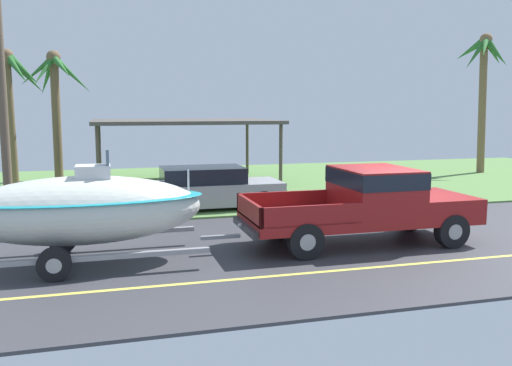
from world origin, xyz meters
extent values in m
cube|color=#38383D|center=(0.00, 0.00, -0.03)|extent=(36.00, 8.00, 0.06)
cube|color=#567F42|center=(0.00, 11.00, 0.00)|extent=(36.00, 14.00, 0.11)
cube|color=#DBCC4C|center=(0.00, -1.80, 0.00)|extent=(34.20, 0.12, 0.01)
cube|color=maroon|center=(-1.28, 0.11, 0.63)|extent=(5.56, 2.09, 0.22)
cube|color=maroon|center=(0.72, 0.11, 0.93)|extent=(1.56, 2.09, 0.38)
cube|color=maroon|center=(-0.89, 0.11, 1.28)|extent=(1.67, 2.09, 1.09)
cube|color=black|center=(-0.89, 0.11, 1.60)|extent=(1.69, 2.11, 0.38)
cube|color=#621111|center=(-2.90, 0.11, 0.76)|extent=(2.34, 2.09, 0.04)
cube|color=maroon|center=(-2.90, 1.12, 0.96)|extent=(2.34, 0.08, 0.45)
cube|color=maroon|center=(-2.90, -0.89, 0.96)|extent=(2.34, 0.08, 0.45)
cube|color=maroon|center=(-4.03, 0.11, 0.96)|extent=(0.08, 2.09, 0.45)
cube|color=#333338|center=(-4.13, 0.11, 0.57)|extent=(0.12, 1.88, 0.16)
sphere|color=#B2B2B7|center=(-4.25, 0.11, 0.62)|extent=(0.10, 0.10, 0.10)
cylinder|color=black|center=(0.64, 1.05, 0.40)|extent=(0.80, 0.28, 0.80)
cylinder|color=#9E9EA3|center=(0.64, 1.05, 0.40)|extent=(0.36, 0.29, 0.36)
cylinder|color=black|center=(0.64, -0.82, 0.40)|extent=(0.80, 0.28, 0.80)
cylinder|color=#9E9EA3|center=(0.64, -0.82, 0.40)|extent=(0.36, 0.29, 0.36)
cylinder|color=black|center=(-3.01, 1.05, 0.40)|extent=(0.80, 0.28, 0.80)
cylinder|color=#9E9EA3|center=(-3.01, 1.05, 0.40)|extent=(0.36, 0.29, 0.36)
cylinder|color=black|center=(-3.01, -0.82, 0.40)|extent=(0.80, 0.28, 0.80)
cylinder|color=#9E9EA3|center=(-3.01, -0.82, 0.40)|extent=(0.36, 0.29, 0.36)
cube|color=gray|center=(-4.70, 0.11, 0.38)|extent=(0.90, 0.10, 0.08)
cube|color=gray|center=(-7.63, 1.13, 0.38)|extent=(4.97, 0.12, 0.10)
cube|color=gray|center=(-7.63, -0.90, 0.38)|extent=(4.97, 0.12, 0.10)
cylinder|color=black|center=(-8.13, 1.19, 0.32)|extent=(0.64, 0.22, 0.64)
cylinder|color=#9E9EA3|center=(-8.13, 1.19, 0.32)|extent=(0.29, 0.23, 0.29)
cylinder|color=black|center=(-8.13, -0.96, 0.32)|extent=(0.64, 0.22, 0.64)
cylinder|color=#9E9EA3|center=(-8.13, -0.96, 0.32)|extent=(0.29, 0.23, 0.29)
ellipsoid|color=silver|center=(-7.63, 0.11, 1.14)|extent=(4.96, 1.99, 1.43)
ellipsoid|color=teal|center=(-7.63, 0.11, 1.39)|extent=(5.06, 2.03, 0.12)
cube|color=silver|center=(-7.38, 0.11, 1.75)|extent=(0.70, 0.60, 0.65)
cube|color=slate|center=(-7.08, 0.11, 2.23)|extent=(0.06, 0.56, 0.36)
cylinder|color=silver|center=(-5.40, 0.11, 1.68)|extent=(0.04, 0.04, 0.50)
cube|color=#99999E|center=(-3.92, 5.52, 0.53)|extent=(4.64, 1.84, 0.70)
cube|color=black|center=(-4.15, 5.52, 1.13)|extent=(2.60, 1.69, 0.50)
cylinder|color=black|center=(-2.34, 6.35, 0.33)|extent=(0.66, 0.22, 0.66)
cylinder|color=#9E9EA3|center=(-2.34, 6.35, 0.33)|extent=(0.30, 0.23, 0.30)
cylinder|color=black|center=(-2.34, 4.69, 0.33)|extent=(0.66, 0.22, 0.66)
cylinder|color=#9E9EA3|center=(-2.34, 4.69, 0.33)|extent=(0.30, 0.23, 0.30)
cylinder|color=black|center=(-5.50, 6.35, 0.33)|extent=(0.66, 0.22, 0.66)
cylinder|color=#9E9EA3|center=(-5.50, 6.35, 0.33)|extent=(0.30, 0.23, 0.30)
cylinder|color=black|center=(-5.50, 4.69, 0.33)|extent=(0.66, 0.22, 0.66)
cylinder|color=#9E9EA3|center=(-5.50, 4.69, 0.33)|extent=(0.30, 0.23, 0.30)
cylinder|color=#4C4238|center=(-0.45, 14.02, 1.31)|extent=(0.14, 0.14, 2.63)
cylinder|color=#4C4238|center=(-0.45, 8.75, 1.31)|extent=(0.14, 0.14, 2.63)
cylinder|color=#4C4238|center=(-7.40, 14.02, 1.31)|extent=(0.14, 0.14, 2.63)
cylinder|color=#4C4238|center=(-7.40, 8.75, 1.31)|extent=(0.14, 0.14, 2.63)
cube|color=#4C4742|center=(-3.93, 11.39, 2.70)|extent=(7.45, 5.77, 0.14)
cylinder|color=brown|center=(-9.22, 14.45, 2.75)|extent=(0.38, 0.64, 5.51)
cone|color=#2D6B2D|center=(-8.46, 14.52, 4.73)|extent=(1.77, 0.47, 1.76)
cone|color=#2D6B2D|center=(-8.92, 15.05, 5.18)|extent=(0.92, 1.46, 0.91)
cone|color=#2D6B2D|center=(-9.55, 14.92, 4.69)|extent=(1.09, 1.37, 1.81)
cone|color=#2D6B2D|center=(-9.93, 14.50, 4.88)|extent=(1.62, 0.39, 1.44)
cone|color=#2D6B2D|center=(-9.59, 13.93, 4.86)|extent=(1.11, 1.38, 1.49)
cone|color=#2D6B2D|center=(-8.83, 13.65, 5.03)|extent=(1.14, 1.89, 1.24)
sphere|color=brown|center=(-9.22, 14.45, 5.50)|extent=(0.61, 0.61, 0.61)
cylinder|color=brown|center=(10.99, 11.55, 3.30)|extent=(0.37, 0.62, 6.60)
cone|color=#2D6B2D|center=(11.43, 11.56, 6.00)|extent=(1.20, 0.40, 1.41)
cone|color=#2D6B2D|center=(11.21, 11.94, 6.02)|extent=(0.81, 1.12, 1.32)
cone|color=#2D6B2D|center=(10.68, 12.25, 6.16)|extent=(1.09, 1.76, 1.23)
cone|color=#2D6B2D|center=(10.38, 11.45, 5.87)|extent=(1.52, 0.58, 1.66)
cone|color=#2D6B2D|center=(10.36, 10.82, 6.12)|extent=(1.59, 1.78, 1.23)
cone|color=#2D6B2D|center=(11.21, 11.05, 5.93)|extent=(0.92, 1.43, 1.58)
sphere|color=brown|center=(10.99, 11.55, 6.59)|extent=(0.59, 0.59, 0.59)
cylinder|color=brown|center=(-10.84, 12.61, 2.68)|extent=(0.32, 0.65, 5.38)
cone|color=#286028|center=(-10.26, 12.52, 4.81)|extent=(1.51, 0.65, 1.43)
cone|color=#286028|center=(-10.25, 13.15, 4.65)|extent=(1.59, 1.52, 1.69)
cone|color=#286028|center=(-10.89, 13.22, 4.72)|extent=(0.50, 1.52, 1.55)
cone|color=#286028|center=(-10.41, 12.03, 4.79)|extent=(1.25, 1.51, 1.41)
sphere|color=brown|center=(-10.84, 12.61, 5.37)|extent=(0.52, 0.52, 0.52)
cylinder|color=brown|center=(-9.75, 4.50, 3.99)|extent=(0.24, 0.24, 7.99)
camera|label=1|loc=(-7.10, -11.51, 3.25)|focal=37.88mm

